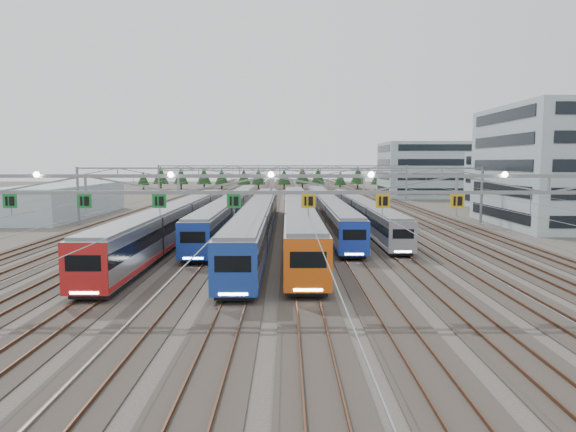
{
  "coord_description": "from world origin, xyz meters",
  "views": [
    {
      "loc": [
        0.95,
        -30.95,
        8.63
      ],
      "look_at": [
        1.06,
        17.84,
        3.5
      ],
      "focal_mm": 32.0,
      "sensor_mm": 36.0,
      "label": 1
    }
  ],
  "objects_px": {
    "train_e": "(326,207)",
    "depot_bldg_south": "(567,166)",
    "train_a": "(179,219)",
    "gantry_near": "(270,188)",
    "train_f": "(361,210)",
    "gantry_far": "(283,172)",
    "west_shed": "(63,200)",
    "gantry_mid": "(280,178)",
    "depot_bldg_north": "(428,170)",
    "train_d": "(298,215)",
    "train_b": "(234,207)",
    "train_c": "(259,218)",
    "depot_bldg_mid": "(517,180)"
  },
  "relations": [
    {
      "from": "train_e",
      "to": "depot_bldg_south",
      "type": "distance_m",
      "value": 33.06
    },
    {
      "from": "train_a",
      "to": "train_e",
      "type": "bearing_deg",
      "value": 43.11
    },
    {
      "from": "train_e",
      "to": "gantry_near",
      "type": "distance_m",
      "value": 44.7
    },
    {
      "from": "train_f",
      "to": "gantry_far",
      "type": "relative_size",
      "value": 0.93
    },
    {
      "from": "depot_bldg_south",
      "to": "west_shed",
      "type": "xyz_separation_m",
      "value": [
        -73.69,
        12.44,
        -5.55
      ]
    },
    {
      "from": "train_a",
      "to": "gantry_mid",
      "type": "height_order",
      "value": "gantry_mid"
    },
    {
      "from": "depot_bldg_south",
      "to": "depot_bldg_north",
      "type": "xyz_separation_m",
      "value": [
        -2.86,
        58.4,
        -1.33
      ]
    },
    {
      "from": "train_d",
      "to": "west_shed",
      "type": "distance_m",
      "value": 42.31
    },
    {
      "from": "train_b",
      "to": "train_c",
      "type": "height_order",
      "value": "train_c"
    },
    {
      "from": "gantry_near",
      "to": "west_shed",
      "type": "height_order",
      "value": "gantry_near"
    },
    {
      "from": "gantry_far",
      "to": "train_b",
      "type": "bearing_deg",
      "value": -99.21
    },
    {
      "from": "west_shed",
      "to": "train_f",
      "type": "bearing_deg",
      "value": -13.17
    },
    {
      "from": "train_e",
      "to": "train_f",
      "type": "bearing_deg",
      "value": -38.6
    },
    {
      "from": "gantry_mid",
      "to": "gantry_far",
      "type": "height_order",
      "value": "same"
    },
    {
      "from": "train_c",
      "to": "train_d",
      "type": "height_order",
      "value": "train_d"
    },
    {
      "from": "train_c",
      "to": "depot_bldg_south",
      "type": "distance_m",
      "value": 42.73
    },
    {
      "from": "train_f",
      "to": "gantry_near",
      "type": "xyz_separation_m",
      "value": [
        -11.3,
        -40.29,
        5.16
      ]
    },
    {
      "from": "gantry_mid",
      "to": "train_e",
      "type": "bearing_deg",
      "value": 29.17
    },
    {
      "from": "train_c",
      "to": "train_e",
      "type": "distance_m",
      "value": 17.86
    },
    {
      "from": "train_a",
      "to": "depot_bldg_south",
      "type": "relative_size",
      "value": 2.52
    },
    {
      "from": "west_shed",
      "to": "depot_bldg_north",
      "type": "bearing_deg",
      "value": 32.97
    },
    {
      "from": "depot_bldg_north",
      "to": "west_shed",
      "type": "relative_size",
      "value": 0.73
    },
    {
      "from": "train_d",
      "to": "train_b",
      "type": "bearing_deg",
      "value": 125.25
    },
    {
      "from": "train_e",
      "to": "depot_bldg_south",
      "type": "bearing_deg",
      "value": -9.27
    },
    {
      "from": "train_a",
      "to": "train_b",
      "type": "height_order",
      "value": "train_a"
    },
    {
      "from": "train_c",
      "to": "west_shed",
      "type": "bearing_deg",
      "value": 145.25
    },
    {
      "from": "train_c",
      "to": "train_a",
      "type": "bearing_deg",
      "value": -170.99
    },
    {
      "from": "depot_bldg_north",
      "to": "train_f",
      "type": "bearing_deg",
      "value": -113.54
    },
    {
      "from": "train_d",
      "to": "gantry_far",
      "type": "xyz_separation_m",
      "value": [
        -2.25,
        54.35,
        4.14
      ]
    },
    {
      "from": "gantry_near",
      "to": "train_f",
      "type": "bearing_deg",
      "value": 74.34
    },
    {
      "from": "train_e",
      "to": "depot_bldg_mid",
      "type": "xyz_separation_m",
      "value": [
        36.65,
        19.89,
        3.26
      ]
    },
    {
      "from": "train_a",
      "to": "depot_bldg_north",
      "type": "relative_size",
      "value": 2.52
    },
    {
      "from": "train_e",
      "to": "depot_bldg_north",
      "type": "height_order",
      "value": "depot_bldg_north"
    },
    {
      "from": "train_d",
      "to": "train_f",
      "type": "xyz_separation_m",
      "value": [
        9.0,
        9.52,
        -0.32
      ]
    },
    {
      "from": "train_e",
      "to": "west_shed",
      "type": "xyz_separation_m",
      "value": [
        -41.61,
        7.2,
        0.5
      ]
    },
    {
      "from": "gantry_far",
      "to": "train_a",
      "type": "bearing_deg",
      "value": -100.96
    },
    {
      "from": "gantry_far",
      "to": "train_c",
      "type": "bearing_deg",
      "value": -92.27
    },
    {
      "from": "train_f",
      "to": "gantry_mid",
      "type": "height_order",
      "value": "gantry_mid"
    },
    {
      "from": "train_c",
      "to": "depot_bldg_south",
      "type": "xyz_separation_m",
      "value": [
        41.08,
        10.19,
        5.89
      ]
    },
    {
      "from": "train_d",
      "to": "depot_bldg_south",
      "type": "xyz_separation_m",
      "value": [
        36.58,
        7.88,
        5.83
      ]
    },
    {
      "from": "depot_bldg_north",
      "to": "west_shed",
      "type": "distance_m",
      "value": 84.55
    },
    {
      "from": "train_c",
      "to": "train_f",
      "type": "bearing_deg",
      "value": 41.23
    },
    {
      "from": "gantry_near",
      "to": "depot_bldg_mid",
      "type": "relative_size",
      "value": 3.52
    },
    {
      "from": "train_c",
      "to": "gantry_mid",
      "type": "xyz_separation_m",
      "value": [
        2.25,
        11.66,
        4.2
      ]
    },
    {
      "from": "train_f",
      "to": "depot_bldg_south",
      "type": "relative_size",
      "value": 2.39
    },
    {
      "from": "train_b",
      "to": "gantry_near",
      "type": "distance_m",
      "value": 44.3
    },
    {
      "from": "train_b",
      "to": "gantry_mid",
      "type": "bearing_deg",
      "value": -26.66
    },
    {
      "from": "train_d",
      "to": "gantry_near",
      "type": "relative_size",
      "value": 1.1
    },
    {
      "from": "train_b",
      "to": "west_shed",
      "type": "height_order",
      "value": "west_shed"
    },
    {
      "from": "train_f",
      "to": "depot_bldg_mid",
      "type": "relative_size",
      "value": 3.29
    }
  ]
}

